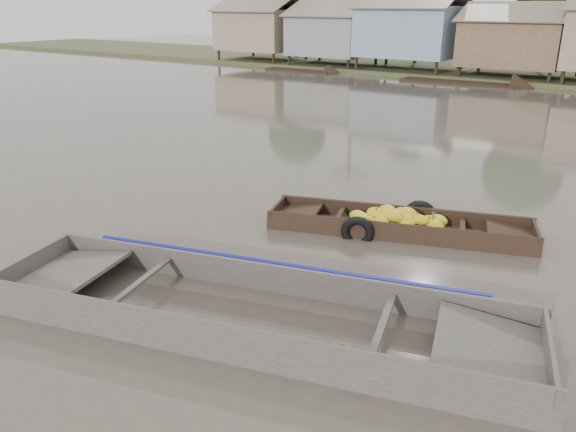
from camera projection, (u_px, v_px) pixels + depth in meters
The scene contains 3 objects.
ground at pixel (281, 269), 9.99m from camera, with size 120.00×120.00×0.00m, color #4F473D.
banana_boat at pixel (395, 225), 11.63m from camera, with size 5.50×2.98×0.75m.
viewer_boat at pixel (253, 318), 8.30m from camera, with size 8.45×4.28×0.66m.
Camera 1 is at (5.28, -7.30, 4.43)m, focal length 35.00 mm.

